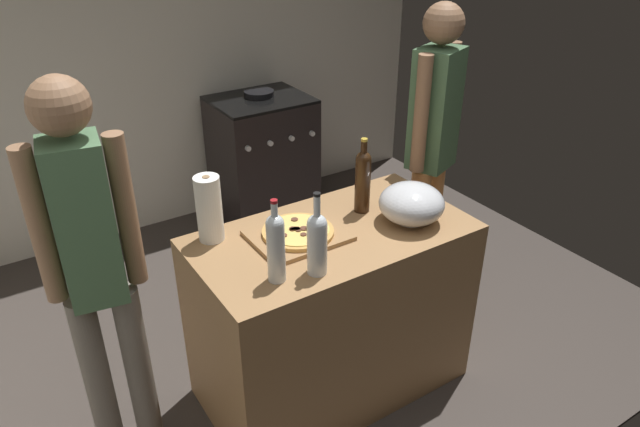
{
  "coord_description": "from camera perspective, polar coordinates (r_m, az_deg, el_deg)",
  "views": [
    {
      "loc": [
        -1.26,
        -1.17,
        2.21
      ],
      "look_at": [
        -0.0,
        0.78,
        0.94
      ],
      "focal_mm": 33.09,
      "sensor_mm": 36.0,
      "label": 1
    }
  ],
  "objects": [
    {
      "name": "cutting_board",
      "position": [
        2.56,
        -2.14,
        -2.14
      ],
      "size": [
        0.4,
        0.32,
        0.02
      ],
      "primitive_type": "cube",
      "color": "#9E7247",
      "rests_on": "counter"
    },
    {
      "name": "mixing_bowl",
      "position": [
        2.67,
        8.85,
        0.95
      ],
      "size": [
        0.3,
        0.3,
        0.18
      ],
      "color": "#B2B2B7",
      "rests_on": "counter"
    },
    {
      "name": "ground_plane",
      "position": [
        3.61,
        -5.26,
        -9.35
      ],
      "size": [
        4.2,
        3.36,
        0.02
      ],
      "primitive_type": "cube",
      "color": "#3F3833"
    },
    {
      "name": "pizza",
      "position": [
        2.55,
        -2.15,
        -1.74
      ],
      "size": [
        0.31,
        0.31,
        0.03
      ],
      "color": "tan",
      "rests_on": "cutting_board"
    },
    {
      "name": "person_in_stripes",
      "position": [
        2.36,
        -20.98,
        -4.74
      ],
      "size": [
        0.36,
        0.23,
        1.71
      ],
      "color": "slate",
      "rests_on": "ground_plane"
    },
    {
      "name": "paper_towel_roll",
      "position": [
        2.52,
        -10.68,
        0.45
      ],
      "size": [
        0.11,
        0.11,
        0.3
      ],
      "color": "white",
      "rests_on": "counter"
    },
    {
      "name": "stove",
      "position": [
        4.37,
        -5.55,
        5.21
      ],
      "size": [
        0.67,
        0.57,
        0.98
      ],
      "color": "black",
      "rests_on": "ground_plane"
    },
    {
      "name": "wine_bottle_green",
      "position": [
        2.22,
        -4.3,
        -3.06
      ],
      "size": [
        0.07,
        0.07,
        0.35
      ],
      "color": "silver",
      "rests_on": "counter"
    },
    {
      "name": "wine_bottle_clear",
      "position": [
        2.26,
        -0.29,
        -2.67
      ],
      "size": [
        0.08,
        0.08,
        0.35
      ],
      "color": "silver",
      "rests_on": "counter"
    },
    {
      "name": "person_in_red",
      "position": [
        3.29,
        10.81,
        7.03
      ],
      "size": [
        0.38,
        0.27,
        1.74
      ],
      "color": "#D88C4C",
      "rests_on": "ground_plane"
    },
    {
      "name": "kitchen_wall_rear",
      "position": [
        4.27,
        -15.55,
        15.47
      ],
      "size": [
        4.2,
        0.1,
        2.6
      ],
      "primitive_type": "cube",
      "color": "silver",
      "rests_on": "ground_plane"
    },
    {
      "name": "counter",
      "position": [
        2.85,
        1.11,
        -9.58
      ],
      "size": [
        1.25,
        0.67,
        0.89
      ],
      "primitive_type": "cube",
      "color": "#9E7247",
      "rests_on": "ground_plane"
    },
    {
      "name": "wine_bottle_amber",
      "position": [
        2.71,
        4.16,
        3.38
      ],
      "size": [
        0.07,
        0.07,
        0.36
      ],
      "color": "#331E0F",
      "rests_on": "counter"
    }
  ]
}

